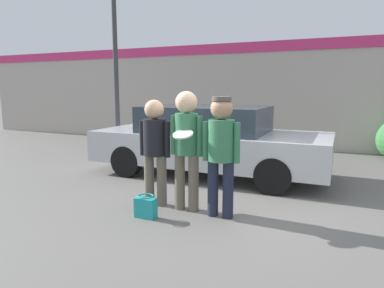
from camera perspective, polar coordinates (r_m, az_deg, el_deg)
The scene contains 8 objects.
ground_plane at distance 5.31m, azimuth 4.19°, elevation -10.25°, with size 56.00×56.00×0.00m, color #66635E.
storefront_building at distance 10.62m, azimuth 14.80°, elevation 8.01°, with size 24.00×0.22×3.16m.
person_left at distance 5.18m, azimuth -6.22°, elevation 0.04°, with size 0.51×0.34×1.61m.
person_middle_with_frisbee at distance 4.89m, azimuth -0.93°, elevation 0.60°, with size 0.50×0.55×1.74m.
person_right at distance 4.65m, azimuth 4.86°, elevation -0.30°, with size 0.53×0.36×1.67m.
parked_car_near at distance 7.08m, azimuth 2.79°, elevation 0.66°, with size 4.74×1.94×1.41m.
street_lamp at distance 9.05m, azimuth -11.20°, elevation 19.34°, with size 1.56×0.35×5.43m.
handbag at distance 4.85m, azimuth -7.73°, elevation -10.35°, with size 0.30×0.23×0.32m.
Camera 1 is at (1.65, -4.73, 1.76)m, focal length 32.00 mm.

